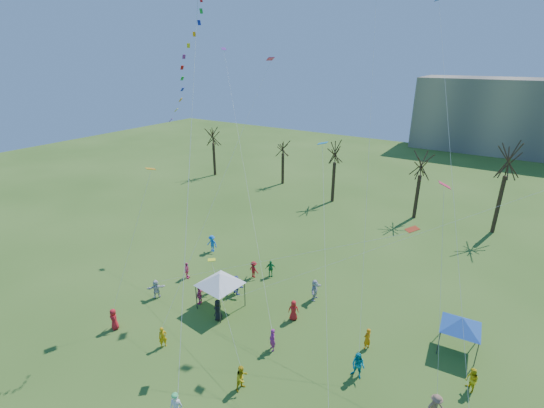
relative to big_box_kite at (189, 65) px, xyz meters
The scene contains 7 objects.
ground 21.32m from the big_box_kite, 42.67° to the right, with size 160.00×160.00×0.00m, color #375C1D.
bare_tree_row 33.27m from the big_box_kite, 66.35° to the left, with size 69.88×8.19×10.70m.
big_box_kite is the anchor object (origin of this frame).
canopy_tent_white 16.04m from the big_box_kite, ahead, with size 4.22×4.22×3.18m.
canopy_tent_blue 25.40m from the big_box_kite, 15.01° to the left, with size 3.56×3.56×2.68m.
festival_crowd 18.74m from the big_box_kite, ahead, with size 27.01×14.00×1.86m.
small_kites_aloft 10.40m from the big_box_kite, 25.61° to the left, with size 31.97×18.60×30.78m.
Camera 1 is at (11.58, -12.70, 19.24)m, focal length 25.00 mm.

